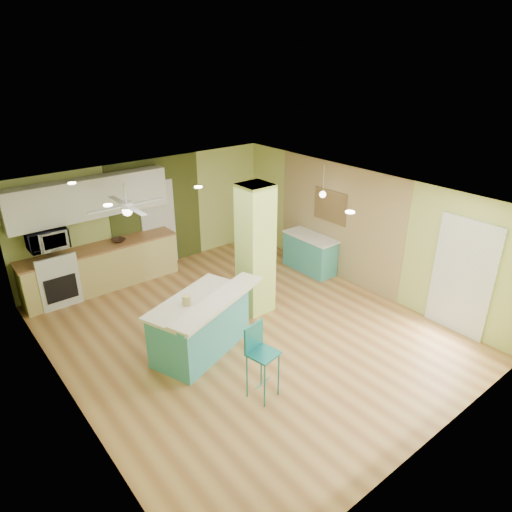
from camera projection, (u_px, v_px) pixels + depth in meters
The scene contains 23 objects.
floor at pixel (245, 331), 8.21m from camera, with size 6.00×7.00×0.01m, color #956034.
ceiling at pixel (243, 197), 7.18m from camera, with size 6.00×7.00×0.01m, color white.
wall_back at pixel (149, 215), 10.18m from camera, with size 6.00×0.01×2.50m, color #B8C66A.
wall_front at pixel (430, 373), 5.21m from camera, with size 6.00×0.01×2.50m, color #B8C66A.
wall_left at pixel (62, 331), 5.98m from camera, with size 0.01×7.00×2.50m, color #B8C66A.
wall_right at pixel (359, 229), 9.41m from camera, with size 0.01×7.00×2.50m, color #B8C66A.
wood_panel at pixel (337, 221), 9.83m from camera, with size 0.02×3.40×2.50m, color #947B54.
olive_accent at pixel (157, 214), 10.29m from camera, with size 2.20×0.02×2.50m, color #41491D.
interior_door at pixel (159, 225), 10.37m from camera, with size 0.82×0.05×2.00m, color silver.
french_door at pixel (462, 277), 7.84m from camera, with size 0.04×1.08×2.10m, color white.
column at pixel (255, 250), 8.42m from camera, with size 0.55×0.55×2.50m, color #BEDB65.
kitchen_run at pixel (102, 267), 9.54m from camera, with size 3.25×0.63×0.94m.
stove at pixel (56, 281), 9.00m from camera, with size 0.76×0.66×1.08m.
upper_cabinets at pixel (90, 198), 9.02m from camera, with size 3.20×0.34×0.80m, color white.
microwave at pixel (47, 239), 8.64m from camera, with size 0.70×0.48×0.39m, color white.
ceiling_fan at pixel (127, 206), 8.15m from camera, with size 1.41×1.41×0.61m.
pendant_lamp at pixel (323, 194), 9.48m from camera, with size 0.14×0.14×0.69m.
wall_decor at pixel (330, 206), 9.83m from camera, with size 0.03×0.90×0.70m, color brown.
peninsula at pixel (201, 324), 7.51m from camera, with size 2.15×1.66×1.08m.
bar_stool at pixel (259, 350), 6.41m from camera, with size 0.45×0.45×1.16m.
side_counter at pixel (310, 253), 10.35m from camera, with size 0.55×1.29×0.83m.
fruit_bowl at pixel (119, 240), 9.57m from camera, with size 0.27×0.27×0.07m, color #331E15.
canister at pixel (187, 300), 7.20m from camera, with size 0.14×0.14×0.16m, color gold.
Camera 1 is at (-4.18, -5.52, 4.61)m, focal length 32.00 mm.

